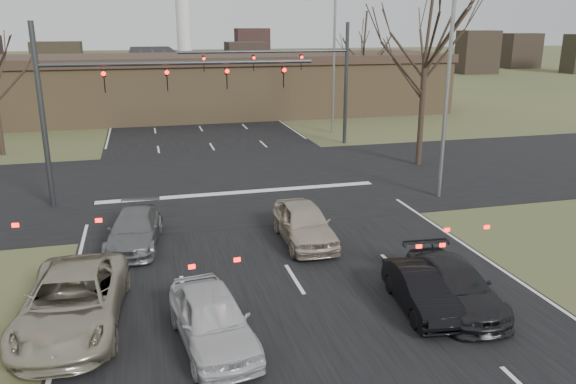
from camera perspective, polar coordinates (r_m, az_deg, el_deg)
name	(u,v)px	position (r m, az deg, el deg)	size (l,w,h in m)	color
ground	(324,326)	(15.64, 3.63, -13.46)	(360.00, 360.00, 0.00)	#444F2A
road_main	(176,89)	(73.37, -11.29, 10.20)	(14.00, 300.00, 0.02)	black
road_cross	(234,182)	(29.22, -5.52, 1.04)	(200.00, 14.00, 0.02)	black
building	(214,85)	(51.48, -7.58, 10.73)	(42.40, 10.40, 5.30)	olive
mast_arm_near	(120,90)	(25.98, -16.73, 9.85)	(12.12, 0.24, 8.00)	#383A3D
mast_arm_far	(306,70)	(37.44, 1.81, 12.32)	(11.12, 0.24, 8.00)	#383A3D
streetlight_right_near	(445,77)	(26.44, 15.62, 11.17)	(2.34, 0.25, 10.00)	gray
streetlight_right_far	(332,57)	(42.16, 4.46, 13.53)	(2.34, 0.25, 10.00)	gray
tree_right_near	(429,4)	(32.66, 14.13, 18.03)	(6.90, 6.90, 11.50)	black
tree_right_far	(364,35)	(51.59, 7.71, 15.52)	(5.40, 5.40, 9.00)	black
car_silver_suv	(72,302)	(16.24, -21.05, -10.36)	(2.53, 5.49, 1.53)	#A39C83
car_white_sedan	(212,319)	(14.62, -7.69, -12.65)	(1.70, 4.22, 1.44)	#BCBCBE
car_black_hatch	(422,290)	(16.62, 13.43, -9.66)	(1.26, 3.62, 1.19)	black
car_charcoal_sedan	(454,285)	(17.05, 16.51, -9.08)	(1.77, 4.36, 1.26)	black
car_grey_ahead	(134,229)	(21.36, -15.33, -3.69)	(1.77, 4.34, 1.26)	slate
car_silver_ahead	(304,223)	(20.91, 1.65, -3.18)	(1.76, 4.38, 1.49)	#C0B19B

